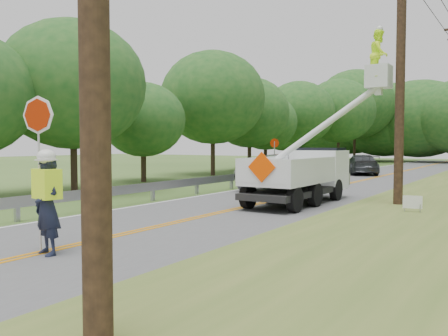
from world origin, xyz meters
The scene contains 11 objects.
ground centered at (0.00, 0.00, 0.00)m, with size 140.00×140.00×0.00m, color #375522.
road centered at (0.00, 14.00, 0.01)m, with size 7.20×96.00×0.03m.
guardrail centered at (-4.02, 14.91, 0.55)m, with size 0.18×48.00×0.77m.
utility_poles centered at (5.00, 17.02, 5.27)m, with size 1.60×43.30×10.00m.
treeline_left centered at (-10.18, 32.95, 5.78)m, with size 10.76×55.59×11.53m.
flagger centered at (0.28, -1.14, 1.19)m, with size 1.24×0.62×3.31m.
bucket_truck centered at (1.51, 10.11, 1.44)m, with size 4.50×6.16×6.14m.
suv_silver centered at (-1.66, 14.63, 0.92)m, with size 2.97×6.45×1.79m, color #B8BABF.
suv_darkgrey centered at (-1.81, 27.77, 0.76)m, with size 2.08×5.12×1.48m, color #373B3F.
stop_sign_permanent centered at (-3.97, 17.61, 1.76)m, with size 0.56×0.10×2.64m.
yard_sign centered at (5.78, 7.35, 0.57)m, with size 0.54×0.13×0.79m.
Camera 1 is at (8.54, -7.13, 2.32)m, focal length 37.23 mm.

